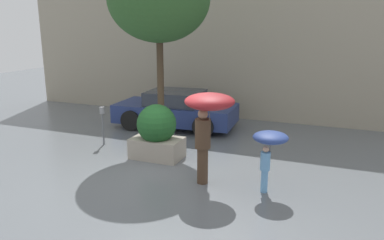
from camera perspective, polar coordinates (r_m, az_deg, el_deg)
ground_plane at (r=9.11m, az=-6.12°, el=-8.50°), size 40.00×40.00×0.00m
building_facade at (r=14.47m, az=5.91°, el=12.15°), size 18.00×0.30×6.00m
planter_box at (r=10.09m, az=-5.38°, el=-1.89°), size 1.37×1.06×1.48m
person_adult at (r=8.13m, az=2.42°, el=1.15°), size 1.09×1.09×2.09m
person_child at (r=8.05m, az=11.73°, el=-3.49°), size 0.75×0.75×1.35m
parked_car_near at (r=13.20m, az=-2.50°, el=1.53°), size 4.27×2.25×1.29m
parking_meter at (r=11.47m, az=-13.49°, el=0.37°), size 0.14×0.14×1.16m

